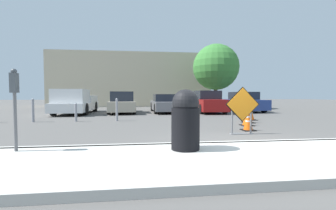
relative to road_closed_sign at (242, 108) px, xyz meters
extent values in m
plane|color=#565451|center=(-0.70, 8.32, -0.83)|extent=(96.00, 96.00, 0.00)
cube|color=beige|center=(-0.70, -2.89, -0.76)|extent=(23.05, 2.43, 0.14)
cube|color=beige|center=(-0.70, -1.68, -0.76)|extent=(23.05, 0.20, 0.14)
cube|color=black|center=(0.00, 0.00, 0.13)|extent=(1.11, 0.02, 1.11)
cube|color=orange|center=(0.00, -0.02, 0.13)|extent=(1.05, 0.02, 1.05)
cube|color=slate|center=(0.00, 0.04, -0.82)|extent=(0.75, 0.20, 0.02)
cube|color=slate|center=(-0.31, 0.04, -0.35)|extent=(0.04, 0.04, 0.96)
cube|color=slate|center=(0.31, 0.04, -0.35)|extent=(0.04, 0.04, 0.96)
cube|color=black|center=(0.55, 0.70, -0.81)|extent=(0.43, 0.43, 0.03)
cone|color=#EA590F|center=(0.55, 0.70, -0.48)|extent=(0.32, 0.32, 0.63)
cylinder|color=white|center=(0.55, 0.70, -0.35)|extent=(0.10, 0.10, 0.06)
cylinder|color=white|center=(0.55, 0.70, -0.50)|extent=(0.18, 0.18, 0.06)
cube|color=black|center=(1.10, 1.91, -0.81)|extent=(0.48, 0.48, 0.03)
cone|color=#EA590F|center=(1.10, 1.91, -0.48)|extent=(0.36, 0.36, 0.63)
cylinder|color=white|center=(1.10, 1.91, -0.34)|extent=(0.11, 0.11, 0.06)
cylinder|color=white|center=(1.10, 1.91, -0.49)|extent=(0.20, 0.20, 0.06)
cube|color=black|center=(1.59, 2.76, -0.81)|extent=(0.47, 0.47, 0.03)
cone|color=#EA590F|center=(1.59, 2.76, -0.40)|extent=(0.35, 0.35, 0.80)
cylinder|color=white|center=(1.59, 2.76, -0.22)|extent=(0.11, 0.11, 0.07)
cylinder|color=white|center=(1.59, 2.76, -0.41)|extent=(0.19, 0.19, 0.07)
cube|color=black|center=(2.22, 3.82, -0.81)|extent=(0.53, 0.53, 0.03)
cone|color=#EA590F|center=(2.22, 3.82, -0.45)|extent=(0.39, 0.39, 0.70)
cylinder|color=white|center=(2.22, 3.82, -0.30)|extent=(0.12, 0.12, 0.06)
cylinder|color=white|center=(2.22, 3.82, -0.46)|extent=(0.22, 0.22, 0.06)
cube|color=silver|center=(-7.53, 9.04, -0.35)|extent=(2.09, 5.26, 0.55)
cube|color=silver|center=(-7.51, 7.87, 0.35)|extent=(1.88, 2.12, 0.85)
cube|color=silver|center=(-7.56, 11.29, 0.15)|extent=(1.92, 0.13, 0.45)
cube|color=silver|center=(-6.59, 10.10, 0.15)|extent=(0.14, 2.51, 0.45)
cube|color=silver|center=(-8.50, 10.08, 0.15)|extent=(0.14, 2.51, 0.45)
cylinder|color=black|center=(-6.58, 7.49, -0.45)|extent=(0.25, 0.76, 0.75)
cylinder|color=black|center=(-8.43, 7.46, -0.45)|extent=(0.25, 0.76, 0.75)
cylinder|color=black|center=(-6.62, 10.63, -0.45)|extent=(0.25, 0.76, 0.75)
cylinder|color=black|center=(-8.48, 10.60, -0.45)|extent=(0.25, 0.76, 0.75)
cube|color=#A39984|center=(-4.50, 9.21, -0.32)|extent=(2.02, 4.40, 0.63)
cube|color=#1E232D|center=(-4.51, 9.32, 0.32)|extent=(1.66, 2.07, 0.67)
cylinder|color=black|center=(-3.62, 7.94, -0.49)|extent=(0.24, 0.69, 0.68)
cylinder|color=black|center=(-5.21, 7.83, -0.49)|extent=(0.24, 0.69, 0.68)
cylinder|color=black|center=(-3.79, 10.60, -0.49)|extent=(0.24, 0.69, 0.68)
cylinder|color=black|center=(-5.39, 10.49, -0.49)|extent=(0.24, 0.69, 0.68)
cube|color=slate|center=(-1.48, 9.41, -0.34)|extent=(1.87, 4.62, 0.60)
cube|color=#1E232D|center=(-1.48, 9.53, 0.22)|extent=(1.58, 2.15, 0.52)
cylinder|color=black|center=(-0.64, 8.02, -0.48)|extent=(0.22, 0.69, 0.69)
cylinder|color=black|center=(-2.22, 7.97, -0.48)|extent=(0.22, 0.69, 0.69)
cylinder|color=black|center=(-0.73, 10.85, -0.48)|extent=(0.22, 0.69, 0.69)
cylinder|color=black|center=(-2.32, 10.80, -0.48)|extent=(0.22, 0.69, 0.69)
cube|color=maroon|center=(1.55, 8.83, -0.26)|extent=(1.84, 4.46, 0.77)
cube|color=#1E232D|center=(1.55, 8.94, 0.43)|extent=(1.57, 2.07, 0.60)
cylinder|color=black|center=(2.30, 7.44, -0.50)|extent=(0.22, 0.67, 0.66)
cylinder|color=black|center=(0.72, 7.48, -0.50)|extent=(0.22, 0.67, 0.66)
cylinder|color=black|center=(2.38, 10.18, -0.50)|extent=(0.22, 0.67, 0.66)
cylinder|color=black|center=(0.79, 10.22, -0.50)|extent=(0.22, 0.67, 0.66)
cube|color=navy|center=(4.57, 9.43, -0.28)|extent=(2.01, 4.17, 0.72)
cube|color=#1E232D|center=(4.57, 9.54, 0.37)|extent=(1.70, 1.95, 0.57)
cylinder|color=black|center=(5.48, 8.20, -0.49)|extent=(0.23, 0.68, 0.68)
cylinder|color=black|center=(3.78, 8.13, -0.49)|extent=(0.23, 0.68, 0.68)
cylinder|color=black|center=(5.37, 10.74, -0.49)|extent=(0.23, 0.68, 0.68)
cylinder|color=black|center=(3.67, 10.67, -0.49)|extent=(0.23, 0.68, 0.68)
cylinder|color=black|center=(-2.29, -2.28, -0.26)|extent=(0.58, 0.58, 0.85)
sphere|color=black|center=(-2.29, -2.28, 0.26)|extent=(0.55, 0.55, 0.55)
cylinder|color=gray|center=(-4.34, 4.23, -0.31)|extent=(0.11, 0.11, 1.04)
sphere|color=gray|center=(-4.34, 4.23, 0.21)|extent=(0.12, 0.12, 0.12)
cylinder|color=gray|center=(-6.24, 4.23, -0.42)|extent=(0.11, 0.11, 0.81)
sphere|color=gray|center=(-6.24, 4.23, -0.02)|extent=(0.12, 0.12, 0.12)
cylinder|color=gray|center=(-8.13, 4.23, -0.31)|extent=(0.11, 0.11, 1.03)
sphere|color=gray|center=(-8.13, 4.23, 0.20)|extent=(0.12, 0.12, 0.12)
cylinder|color=#59595B|center=(-5.64, -2.03, -0.11)|extent=(0.06, 0.06, 1.15)
cube|color=#474C51|center=(-5.64, -2.03, 0.66)|extent=(0.11, 0.15, 0.38)
sphere|color=#474C51|center=(-5.64, -2.03, 0.88)|extent=(0.11, 0.11, 0.11)
cube|color=beige|center=(-4.21, 19.67, 2.09)|extent=(17.26, 5.00, 5.83)
cylinder|color=#513823|center=(3.63, 13.19, 0.29)|extent=(0.32, 0.32, 2.23)
sphere|color=#387A33|center=(3.63, 13.19, 2.96)|extent=(4.17, 4.17, 4.17)
camera|label=1|loc=(-3.19, -6.75, 0.42)|focal=24.00mm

